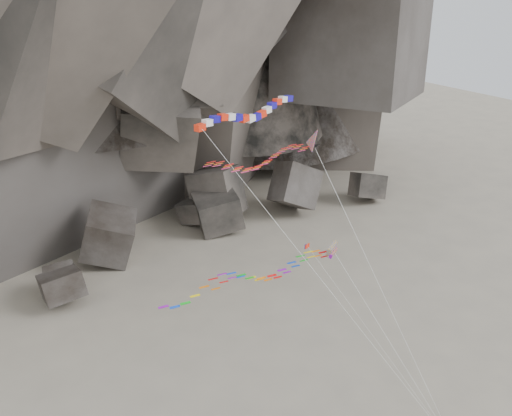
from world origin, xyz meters
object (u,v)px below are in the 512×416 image
delta_kite (257,158)px  banner_kite (250,115)px  parafoil_kite (245,276)px  pennant_kite (335,284)px

delta_kite → banner_kite: banner_kite is taller
parafoil_kite → pennant_kite: 8.27m
banner_kite → pennant_kite: banner_kite is taller
banner_kite → pennant_kite: 15.33m
banner_kite → parafoil_kite: bearing=-143.3°
parafoil_kite → pennant_kite: parafoil_kite is taller
delta_kite → pennant_kite: 13.01m
delta_kite → parafoil_kite: size_ratio=1.23×
delta_kite → banner_kite: 6.49m
delta_kite → parafoil_kite: (-1.57, -0.88, -8.71)m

